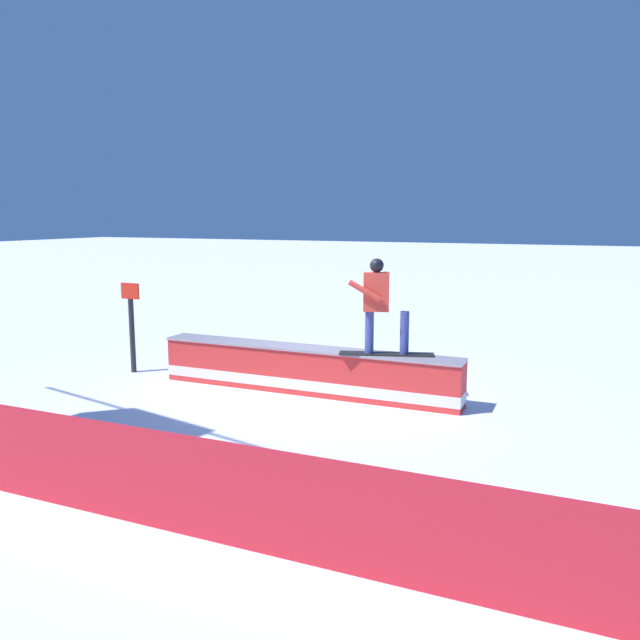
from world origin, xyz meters
TOP-DOWN VIEW (x-y plane):
  - ground_plane at (0.00, 0.00)m, footprint 120.00×120.00m
  - grind_box at (0.00, 0.00)m, footprint 5.34×0.57m
  - snowboarder at (-1.30, 0.03)m, footprint 1.52×0.77m
  - safety_fence at (0.00, 4.86)m, footprint 10.47×0.15m
  - trail_marker at (3.64, 0.06)m, footprint 0.40×0.10m

SIDE VIEW (x-z plane):
  - ground_plane at x=0.00m, z-range 0.00..0.00m
  - grind_box at x=0.00m, z-range -0.04..0.75m
  - safety_fence at x=0.00m, z-range 0.00..0.97m
  - trail_marker at x=3.64m, z-range 0.07..1.79m
  - snowboarder at x=-1.30m, z-range 0.86..2.38m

